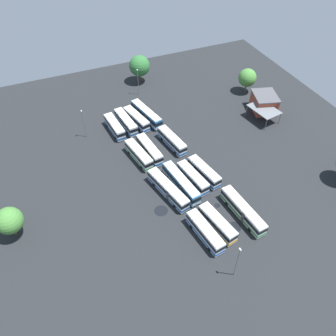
{
  "coord_description": "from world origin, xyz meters",
  "views": [
    {
      "loc": [
        -61.02,
        26.69,
        65.12
      ],
      "look_at": [
        -1.26,
        1.22,
        1.6
      ],
      "focal_mm": 36.83,
      "sensor_mm": 36.0,
      "label": 1
    }
  ],
  "objects_px": {
    "bus_row0_slot3": "(205,232)",
    "bus_row3_slot2": "(126,122)",
    "bus_row3_slot0": "(146,114)",
    "tree_northeast": "(139,66)",
    "bus_row1_slot1": "(193,178)",
    "bus_row2_slot3": "(139,154)",
    "lamp_post_far_corner": "(84,123)",
    "lamp_post_by_building": "(138,81)",
    "tree_east_edge": "(247,78)",
    "bus_row0_slot2": "(217,223)",
    "bus_row1_slot3": "(168,189)",
    "bus_row2_slot2": "(149,150)",
    "tree_northwest": "(9,221)",
    "lamp_post_near_entrance": "(237,261)",
    "depot_building": "(264,103)",
    "bus_row3_slot3": "(115,127)",
    "bus_row2_slot0": "(172,141)",
    "bus_row1_slot0": "(204,172)",
    "bus_row3_slot1": "(136,119)",
    "maintenance_shelter": "(264,109)",
    "bus_row0_slot0": "(243,211)",
    "bus_row1_slot2": "(181,183)"
  },
  "relations": [
    {
      "from": "tree_northwest",
      "to": "tree_northeast",
      "type": "relative_size",
      "value": 0.83
    },
    {
      "from": "bus_row1_slot1",
      "to": "bus_row0_slot0",
      "type": "bearing_deg",
      "value": -156.96
    },
    {
      "from": "bus_row1_slot2",
      "to": "bus_row1_slot3",
      "type": "relative_size",
      "value": 1.0
    },
    {
      "from": "bus_row1_slot0",
      "to": "lamp_post_near_entrance",
      "type": "xyz_separation_m",
      "value": [
        -27.35,
        7.21,
        3.27
      ]
    },
    {
      "from": "bus_row2_slot0",
      "to": "bus_row1_slot2",
      "type": "bearing_deg",
      "value": 164.27
    },
    {
      "from": "bus_row2_slot0",
      "to": "depot_building",
      "type": "bearing_deg",
      "value": -82.11
    },
    {
      "from": "tree_east_edge",
      "to": "bus_row0_slot2",
      "type": "bearing_deg",
      "value": 141.71
    },
    {
      "from": "bus_row3_slot0",
      "to": "maintenance_shelter",
      "type": "relative_size",
      "value": 1.42
    },
    {
      "from": "lamp_post_by_building",
      "to": "lamp_post_far_corner",
      "type": "height_order",
      "value": "lamp_post_by_building"
    },
    {
      "from": "tree_northeast",
      "to": "bus_row3_slot0",
      "type": "bearing_deg",
      "value": 165.0
    },
    {
      "from": "bus_row0_slot0",
      "to": "bus_row1_slot1",
      "type": "xyz_separation_m",
      "value": [
        14.28,
        6.08,
        -0.0
      ]
    },
    {
      "from": "depot_building",
      "to": "bus_row3_slot3",
      "type": "bearing_deg",
      "value": 80.55
    },
    {
      "from": "bus_row1_slot2",
      "to": "bus_row1_slot3",
      "type": "bearing_deg",
      "value": 101.05
    },
    {
      "from": "lamp_post_by_building",
      "to": "tree_northwest",
      "type": "distance_m",
      "value": 62.91
    },
    {
      "from": "bus_row1_slot3",
      "to": "depot_building",
      "type": "xyz_separation_m",
      "value": [
        21.64,
        -42.82,
        0.93
      ]
    },
    {
      "from": "bus_row3_slot1",
      "to": "depot_building",
      "type": "xyz_separation_m",
      "value": [
        -9.08,
        -40.31,
        0.93
      ]
    },
    {
      "from": "bus_row0_slot3",
      "to": "bus_row3_slot2",
      "type": "xyz_separation_m",
      "value": [
        45.34,
        3.55,
        0.0
      ]
    },
    {
      "from": "bus_row2_slot0",
      "to": "maintenance_shelter",
      "type": "bearing_deg",
      "value": -88.97
    },
    {
      "from": "bus_row3_slot2",
      "to": "tree_northwest",
      "type": "bearing_deg",
      "value": 128.65
    },
    {
      "from": "bus_row0_slot2",
      "to": "lamp_post_near_entrance",
      "type": "xyz_separation_m",
      "value": [
        -11.52,
        2.39,
        3.27
      ]
    },
    {
      "from": "bus_row3_slot0",
      "to": "bus_row3_slot2",
      "type": "bearing_deg",
      "value": 99.95
    },
    {
      "from": "lamp_post_far_corner",
      "to": "tree_northeast",
      "type": "height_order",
      "value": "tree_northeast"
    },
    {
      "from": "bus_row1_slot1",
      "to": "bus_row2_slot3",
      "type": "height_order",
      "value": "same"
    },
    {
      "from": "bus_row3_slot0",
      "to": "lamp_post_by_building",
      "type": "height_order",
      "value": "lamp_post_by_building"
    },
    {
      "from": "bus_row2_slot3",
      "to": "maintenance_shelter",
      "type": "xyz_separation_m",
      "value": [
        2.45,
        -42.07,
        1.86
      ]
    },
    {
      "from": "tree_east_edge",
      "to": "bus_row2_slot0",
      "type": "bearing_deg",
      "value": 115.27
    },
    {
      "from": "bus_row1_slot0",
      "to": "tree_east_edge",
      "type": "relative_size",
      "value": 1.32
    },
    {
      "from": "bus_row0_slot2",
      "to": "bus_row2_slot0",
      "type": "height_order",
      "value": "same"
    },
    {
      "from": "bus_row3_slot0",
      "to": "tree_northeast",
      "type": "relative_size",
      "value": 1.47
    },
    {
      "from": "bus_row1_slot3",
      "to": "depot_building",
      "type": "distance_m",
      "value": 47.98
    },
    {
      "from": "lamp_post_by_building",
      "to": "tree_east_edge",
      "type": "distance_m",
      "value": 37.05
    },
    {
      "from": "bus_row0_slot0",
      "to": "bus_row2_slot0",
      "type": "relative_size",
      "value": 1.23
    },
    {
      "from": "bus_row1_slot3",
      "to": "tree_northeast",
      "type": "bearing_deg",
      "value": -12.66
    },
    {
      "from": "bus_row0_slot2",
      "to": "tree_east_edge",
      "type": "xyz_separation_m",
      "value": [
        47.28,
        -37.32,
        3.51
      ]
    },
    {
      "from": "bus_row3_slot0",
      "to": "depot_building",
      "type": "distance_m",
      "value": 38.03
    },
    {
      "from": "bus_row0_slot2",
      "to": "bus_row2_slot3",
      "type": "xyz_separation_m",
      "value": [
        28.82,
        8.53,
        0.0
      ]
    },
    {
      "from": "bus_row0_slot0",
      "to": "bus_row0_slot2",
      "type": "distance_m",
      "value": 7.3
    },
    {
      "from": "bus_row1_slot3",
      "to": "bus_row2_slot2",
      "type": "bearing_deg",
      "value": -3.98
    },
    {
      "from": "lamp_post_by_building",
      "to": "lamp_post_far_corner",
      "type": "bearing_deg",
      "value": 125.25
    },
    {
      "from": "lamp_post_near_entrance",
      "to": "tree_northeast",
      "type": "height_order",
      "value": "tree_northeast"
    },
    {
      "from": "bus_row1_slot3",
      "to": "bus_row2_slot2",
      "type": "relative_size",
      "value": 1.22
    },
    {
      "from": "bus_row3_slot3",
      "to": "bus_row0_slot0",
      "type": "bearing_deg",
      "value": -156.79
    },
    {
      "from": "tree_northeast",
      "to": "bus_row3_slot3",
      "type": "bearing_deg",
      "value": 145.4
    },
    {
      "from": "bus_row1_slot0",
      "to": "bus_row1_slot3",
      "type": "height_order",
      "value": "same"
    },
    {
      "from": "lamp_post_by_building",
      "to": "tree_east_edge",
      "type": "bearing_deg",
      "value": -110.34
    },
    {
      "from": "tree_east_edge",
      "to": "bus_row0_slot0",
      "type": "bearing_deg",
      "value": 147.11
    },
    {
      "from": "depot_building",
      "to": "bus_row0_slot2",
      "type": "bearing_deg",
      "value": 134.09
    },
    {
      "from": "bus_row1_slot0",
      "to": "lamp_post_by_building",
      "type": "xyz_separation_m",
      "value": [
        44.33,
        2.24,
        3.22
      ]
    },
    {
      "from": "tree_east_edge",
      "to": "tree_northwest",
      "type": "bearing_deg",
      "value": 111.29
    },
    {
      "from": "bus_row3_slot2",
      "to": "tree_east_edge",
      "type": "distance_m",
      "value": 44.72
    }
  ]
}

